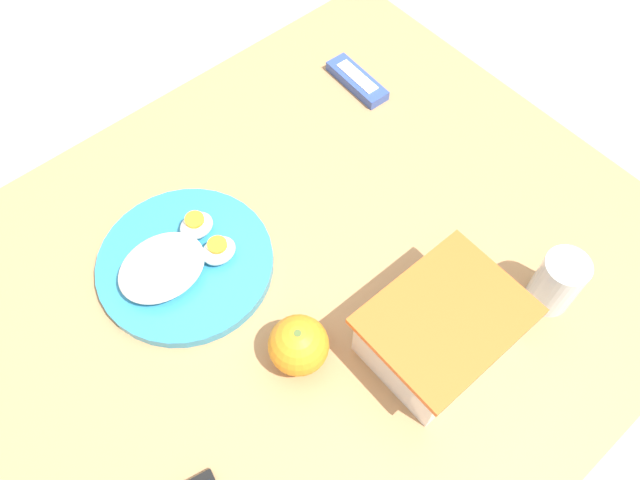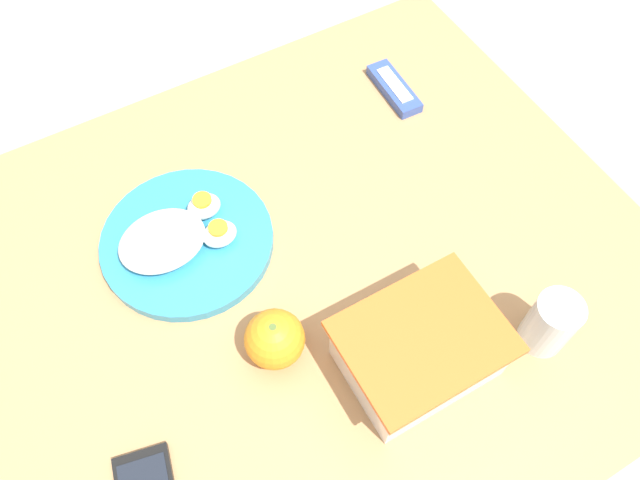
{
  "view_description": "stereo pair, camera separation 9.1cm",
  "coord_description": "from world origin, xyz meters",
  "px_view_note": "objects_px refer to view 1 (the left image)",
  "views": [
    {
      "loc": [
        0.29,
        0.34,
        1.56
      ],
      "look_at": [
        -0.02,
        -0.02,
        0.78
      ],
      "focal_mm": 35.0,
      "sensor_mm": 36.0,
      "label": 1
    },
    {
      "loc": [
        0.21,
        0.39,
        1.56
      ],
      "look_at": [
        -0.02,
        -0.02,
        0.78
      ],
      "focal_mm": 35.0,
      "sensor_mm": 36.0,
      "label": 2
    }
  ],
  "objects_px": {
    "food_container": "(441,331)",
    "drinking_glass": "(557,282)",
    "orange_fruit": "(299,345)",
    "rice_plate": "(181,263)",
    "candy_bar": "(357,81)"
  },
  "relations": [
    {
      "from": "food_container",
      "to": "drinking_glass",
      "type": "bearing_deg",
      "value": 162.3
    },
    {
      "from": "orange_fruit",
      "to": "rice_plate",
      "type": "bearing_deg",
      "value": -78.65
    },
    {
      "from": "orange_fruit",
      "to": "drinking_glass",
      "type": "relative_size",
      "value": 0.84
    },
    {
      "from": "orange_fruit",
      "to": "drinking_glass",
      "type": "bearing_deg",
      "value": 153.46
    },
    {
      "from": "candy_bar",
      "to": "drinking_glass",
      "type": "bearing_deg",
      "value": 80.97
    },
    {
      "from": "food_container",
      "to": "candy_bar",
      "type": "distance_m",
      "value": 0.5
    },
    {
      "from": "rice_plate",
      "to": "drinking_glass",
      "type": "xyz_separation_m",
      "value": [
        -0.37,
        0.38,
        0.03
      ]
    },
    {
      "from": "food_container",
      "to": "orange_fruit",
      "type": "relative_size",
      "value": 2.49
    },
    {
      "from": "candy_bar",
      "to": "orange_fruit",
      "type": "bearing_deg",
      "value": 38.94
    },
    {
      "from": "orange_fruit",
      "to": "rice_plate",
      "type": "height_order",
      "value": "orange_fruit"
    },
    {
      "from": "orange_fruit",
      "to": "drinking_glass",
      "type": "height_order",
      "value": "drinking_glass"
    },
    {
      "from": "food_container",
      "to": "orange_fruit",
      "type": "distance_m",
      "value": 0.19
    },
    {
      "from": "drinking_glass",
      "to": "orange_fruit",
      "type": "bearing_deg",
      "value": -26.54
    },
    {
      "from": "orange_fruit",
      "to": "drinking_glass",
      "type": "xyz_separation_m",
      "value": [
        -0.33,
        0.16,
        0.01
      ]
    },
    {
      "from": "orange_fruit",
      "to": "candy_bar",
      "type": "relative_size",
      "value": 0.63
    }
  ]
}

